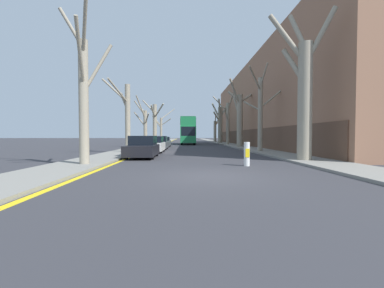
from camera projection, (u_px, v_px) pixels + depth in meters
ground_plane at (211, 176)px, 9.30m from camera, size 300.00×300.00×0.00m
sidewalk_left at (162, 142)px, 59.09m from camera, size 2.70×120.00×0.12m
sidewalk_right at (216, 142)px, 59.42m from camera, size 2.70×120.00×0.12m
building_facade_right at (278, 107)px, 37.34m from camera, size 10.08×49.01×11.46m
kerb_line_stripe at (169, 142)px, 59.13m from camera, size 0.24×120.00×0.01m
street_tree_left_0 at (84, 92)px, 12.19m from camera, size 2.33×2.73×8.23m
street_tree_left_1 at (126, 115)px, 21.53m from camera, size 2.23×3.80×6.18m
street_tree_left_2 at (145, 125)px, 31.73m from camera, size 2.15×2.91×6.31m
street_tree_left_3 at (155, 122)px, 41.48m from camera, size 3.95×4.01×7.48m
street_tree_left_4 at (161, 128)px, 52.21m from camera, size 4.49×2.53×7.12m
street_tree_right_0 at (304, 92)px, 14.44m from camera, size 3.30×2.59×8.81m
street_tree_right_1 at (261, 111)px, 23.07m from camera, size 4.41×2.69×7.80m
street_tree_right_2 at (240, 117)px, 32.13m from camera, size 4.04×2.88×8.42m
street_tree_right_3 at (228, 121)px, 40.35m from camera, size 3.48×3.01×7.75m
street_tree_right_4 at (220, 122)px, 50.07m from camera, size 3.99×3.20×8.43m
street_tree_right_5 at (215, 130)px, 58.52m from camera, size 2.07×2.89×5.83m
double_decker_bus at (188, 130)px, 44.26m from camera, size 2.46×10.30×4.47m
parked_car_0 at (143, 147)px, 17.24m from camera, size 1.83×4.26×1.47m
parked_car_1 at (153, 145)px, 22.74m from camera, size 1.86×4.33×1.40m
parked_car_2 at (159, 143)px, 28.03m from camera, size 1.81×4.16×1.44m
parked_car_3 at (164, 142)px, 33.77m from camera, size 1.73×4.10×1.33m
traffic_bollard at (247, 154)px, 12.50m from camera, size 0.28×0.29×1.17m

